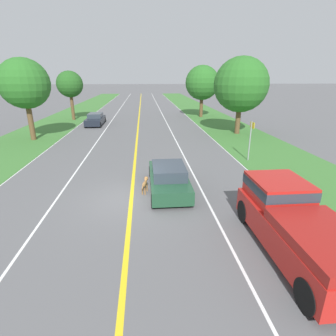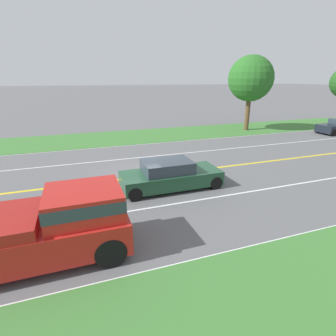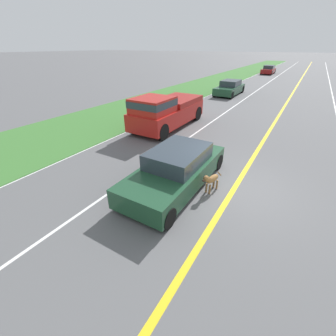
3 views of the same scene
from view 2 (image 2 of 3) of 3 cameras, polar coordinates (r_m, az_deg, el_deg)
ground_plane at (r=13.80m, az=-5.62°, el=-1.92°), size 400.00×400.00×0.00m
centre_divider_line at (r=13.80m, az=-5.62°, el=-1.90°), size 0.18×160.00×0.01m
lane_edge_line_right at (r=7.98m, az=7.57°, el=-18.97°), size 0.14×160.00×0.01m
lane_edge_line_left at (r=20.37m, az=-10.48°, el=4.73°), size 0.14×160.00×0.01m
lane_dash_same_dir at (r=10.72m, az=-0.96°, el=-8.19°), size 0.10×160.00×0.01m
lane_dash_oncoming at (r=17.04m, az=-8.51°, el=2.05°), size 0.10×160.00×0.01m
grass_verge_left at (r=23.26m, az=-11.73°, el=6.43°), size 6.00×160.00×0.03m
ego_car at (r=12.17m, az=0.45°, el=-1.61°), size 1.88×4.61×1.33m
dog at (r=13.21m, az=-2.22°, el=-0.66°), size 0.38×1.03×0.74m
pickup_truck at (r=8.18m, az=-26.85°, el=-11.66°), size 2.14×5.45×1.97m
roadside_tree_left_near at (r=27.14m, az=17.57°, el=18.02°), size 4.21×4.21×6.99m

